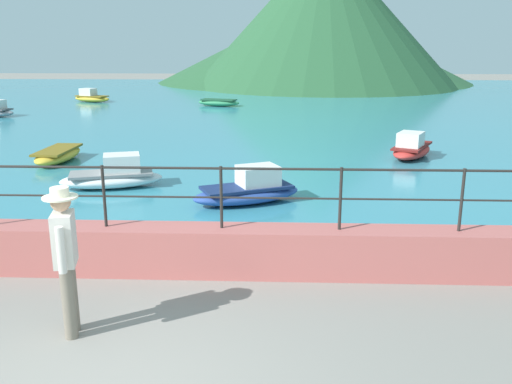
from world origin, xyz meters
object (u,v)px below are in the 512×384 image
at_px(boat_6, 249,190).
at_px(boat_7, 114,176).
at_px(person_walking, 66,254).
at_px(boat_1, 219,102).
at_px(boat_0, 91,97).
at_px(boat_2, 58,155).
at_px(boat_3, 412,148).

height_order(boat_6, boat_7, same).
relative_size(person_walking, boat_7, 0.71).
xyz_separation_m(boat_1, boat_6, (2.60, -18.39, 0.07)).
bearing_deg(boat_0, boat_7, -70.00).
height_order(boat_2, boat_3, boat_3).
distance_m(person_walking, boat_7, 6.62).
bearing_deg(boat_7, boat_6, -19.62).
xyz_separation_m(person_walking, boat_3, (6.22, 10.21, -0.65)).
distance_m(boat_1, boat_6, 18.57).
bearing_deg(boat_1, boat_3, -62.33).
xyz_separation_m(person_walking, boat_7, (-1.41, 6.43, -0.65)).
xyz_separation_m(boat_0, boat_3, (14.60, -15.36, 0.00)).
xyz_separation_m(boat_0, boat_7, (6.96, -19.14, 0.00)).
distance_m(boat_2, boat_6, 6.81).
distance_m(boat_0, boat_7, 20.36).
relative_size(boat_3, boat_7, 1.00).
relative_size(person_walking, boat_1, 0.71).
bearing_deg(boat_6, boat_1, 98.06).
height_order(boat_1, boat_2, same).
distance_m(boat_0, boat_6, 22.66).
height_order(boat_1, boat_3, boat_3).
xyz_separation_m(boat_2, boat_7, (2.41, -2.78, 0.07)).
relative_size(boat_0, boat_6, 1.00).
distance_m(boat_3, boat_6, 6.63).
relative_size(boat_1, boat_6, 1.00).
height_order(boat_0, boat_1, boat_0).
relative_size(person_walking, boat_0, 0.71).
distance_m(person_walking, boat_1, 23.72).
height_order(boat_2, boat_6, boat_6).
relative_size(person_walking, boat_3, 0.71).
bearing_deg(person_walking, boat_7, 102.35).
height_order(boat_2, boat_7, boat_7).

